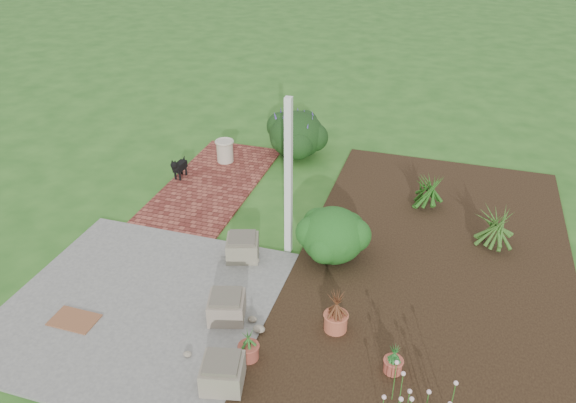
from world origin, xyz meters
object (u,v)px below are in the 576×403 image
(black_dog, at_px, (179,166))
(cream_ceramic_urn, at_px, (225,151))
(stone_trough_near, at_px, (223,374))
(evergreen_shrub, at_px, (333,234))

(black_dog, height_order, cream_ceramic_urn, cream_ceramic_urn)
(stone_trough_near, xyz_separation_m, evergreen_shrub, (0.61, 2.78, 0.25))
(black_dog, bearing_deg, stone_trough_near, -54.32)
(cream_ceramic_urn, bearing_deg, stone_trough_near, -67.43)
(stone_trough_near, xyz_separation_m, black_dog, (-2.76, 4.38, 0.09))
(cream_ceramic_urn, height_order, evergreen_shrub, evergreen_shrub)
(stone_trough_near, height_order, cream_ceramic_urn, cream_ceramic_urn)
(black_dog, bearing_deg, evergreen_shrub, -21.97)
(cream_ceramic_urn, distance_m, evergreen_shrub, 3.80)
(cream_ceramic_urn, relative_size, evergreen_shrub, 0.45)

